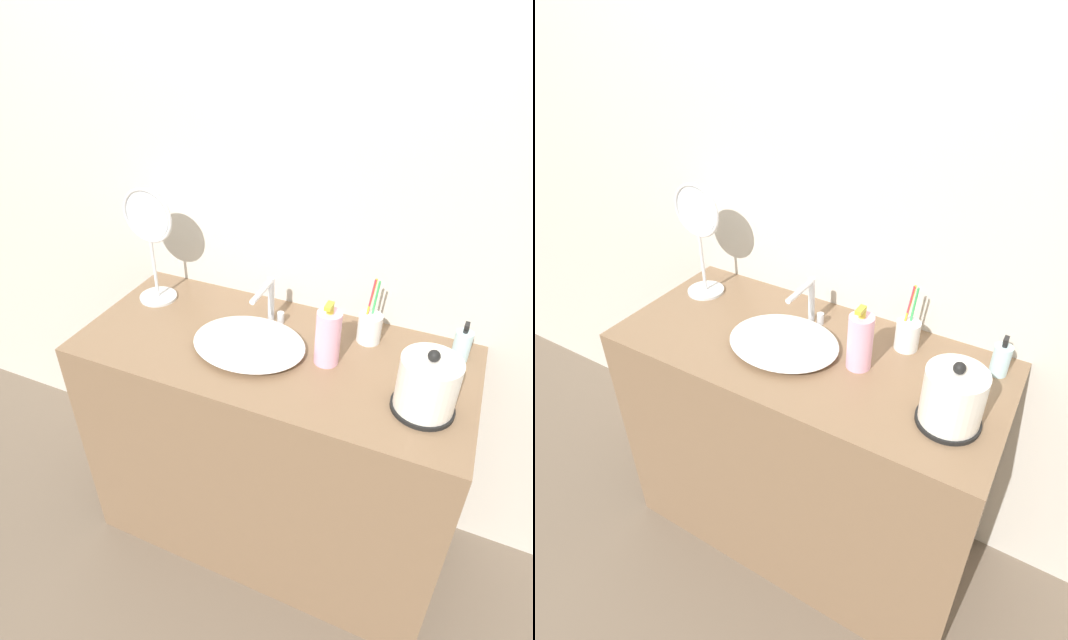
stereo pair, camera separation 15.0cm
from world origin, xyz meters
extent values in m
plane|color=#6B5B4C|center=(0.00, 0.00, 0.00)|extent=(12.00, 12.00, 0.00)
cube|color=beige|center=(0.00, 0.58, 1.30)|extent=(6.00, 0.04, 2.60)
cube|color=brown|center=(0.00, 0.28, 0.45)|extent=(1.23, 0.56, 0.89)
ellipsoid|color=white|center=(-0.07, 0.25, 0.91)|extent=(0.36, 0.29, 0.04)
cylinder|color=silver|center=(-0.07, 0.42, 0.97)|extent=(0.02, 0.02, 0.16)
cylinder|color=silver|center=(-0.07, 0.35, 1.05)|extent=(0.02, 0.15, 0.02)
cylinder|color=silver|center=(-0.03, 0.42, 0.91)|extent=(0.02, 0.02, 0.04)
cylinder|color=black|center=(0.47, 0.19, 0.90)|extent=(0.17, 0.17, 0.01)
cylinder|color=white|center=(0.47, 0.19, 0.97)|extent=(0.16, 0.16, 0.16)
sphere|color=black|center=(0.47, 0.19, 1.07)|extent=(0.03, 0.03, 0.03)
cylinder|color=silver|center=(0.26, 0.44, 0.94)|extent=(0.07, 0.07, 0.09)
cylinder|color=yellow|center=(0.25, 0.45, 1.02)|extent=(0.02, 0.03, 0.17)
cylinder|color=green|center=(0.27, 0.45, 1.02)|extent=(0.02, 0.01, 0.17)
cylinder|color=#E5333F|center=(0.25, 0.45, 1.02)|extent=(0.02, 0.03, 0.17)
cylinder|color=#EAA8C6|center=(0.17, 0.28, 0.98)|extent=(0.07, 0.07, 0.17)
cylinder|color=gold|center=(0.17, 0.28, 1.08)|extent=(0.02, 0.02, 0.02)
cube|color=gold|center=(0.17, 0.27, 1.10)|extent=(0.02, 0.04, 0.01)
cylinder|color=silver|center=(0.54, 0.46, 0.94)|extent=(0.05, 0.05, 0.10)
cylinder|color=black|center=(0.54, 0.46, 1.00)|extent=(0.01, 0.01, 0.02)
cube|color=black|center=(0.54, 0.45, 1.02)|extent=(0.01, 0.03, 0.01)
cylinder|color=silver|center=(-0.50, 0.39, 0.90)|extent=(0.13, 0.13, 0.01)
cylinder|color=silver|center=(-0.50, 0.39, 1.01)|extent=(0.01, 0.01, 0.22)
torus|color=silver|center=(-0.50, 0.39, 1.21)|extent=(0.19, 0.01, 0.19)
cylinder|color=silver|center=(-0.50, 0.39, 1.21)|extent=(0.16, 0.00, 0.16)
camera|label=1|loc=(0.49, -0.87, 1.83)|focal=28.00mm
camera|label=2|loc=(0.62, -0.80, 1.83)|focal=28.00mm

